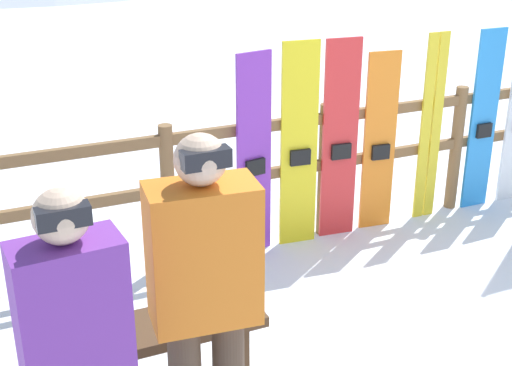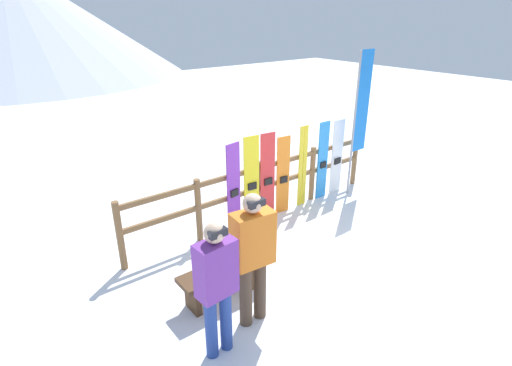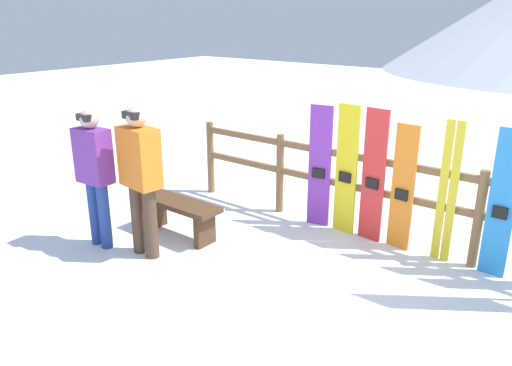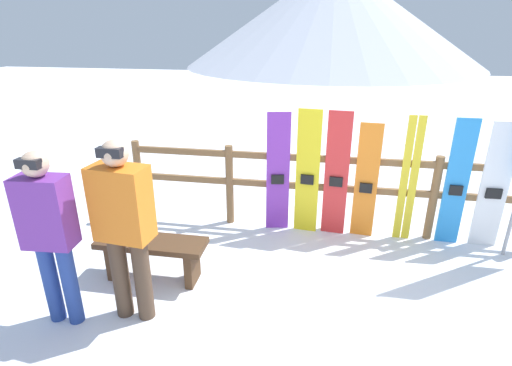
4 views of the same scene
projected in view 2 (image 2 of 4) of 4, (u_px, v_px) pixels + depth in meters
ground_plane at (340, 265)px, 5.85m from camera, size 40.00×40.00×0.00m
mountain_backdrop at (12, 19)px, 21.94m from camera, size 18.00×18.00×6.00m
fence at (261, 185)px, 6.95m from camera, size 5.16×0.10×1.07m
bench at (221, 276)px, 5.08m from camera, size 1.13×0.36×0.45m
person_orange at (253, 252)px, 4.45m from camera, size 0.49×0.30×1.67m
person_purple at (217, 281)px, 4.01m from camera, size 0.43×0.26×1.60m
snowboard_purple at (234, 188)px, 6.51m from camera, size 0.29×0.09×1.53m
snowboard_yellow at (251, 182)px, 6.71m from camera, size 0.29×0.08×1.58m
snowboard_red at (268, 177)px, 6.91m from camera, size 0.29×0.07×1.57m
snowboard_orange at (283, 176)px, 7.13m from camera, size 0.27×0.08×1.45m
ski_pair_yellow at (303, 167)px, 7.39m from camera, size 0.20×0.02×1.55m
snowboard_blue at (323, 161)px, 7.69m from camera, size 0.26×0.06×1.54m
snowboard_white at (337, 157)px, 7.93m from camera, size 0.31×0.06×1.52m
rental_flag at (360, 111)px, 7.58m from camera, size 0.40×0.04×2.80m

